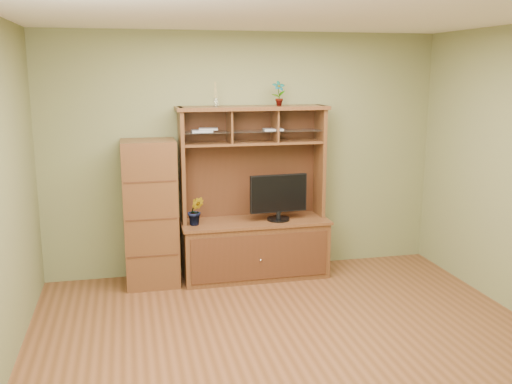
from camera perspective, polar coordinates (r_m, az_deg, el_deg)
name	(u,v)px	position (r m, az deg, el deg)	size (l,w,h in m)	color
room	(296,189)	(4.56, 4.05, 0.33)	(4.54, 4.04, 2.74)	#563118
media_hutch	(254,231)	(6.39, -0.18, -3.88)	(1.66, 0.61, 1.90)	#452313
monitor	(279,196)	(6.27, 2.27, -0.43)	(0.65, 0.25, 0.51)	black
orchid_plant	(196,211)	(6.13, -6.05, -1.89)	(0.17, 0.14, 0.31)	#22541C
top_plant	(279,93)	(6.30, 2.29, 9.84)	(0.14, 0.10, 0.27)	#3B6824
reed_diffuser	(215,97)	(6.15, -4.08, 9.47)	(0.05, 0.05, 0.26)	silver
magazines	(227,130)	(6.20, -2.88, 6.23)	(1.01, 0.18, 0.04)	#A5A5AA
side_cabinet	(151,213)	(6.18, -10.50, -2.12)	(0.56, 0.51, 1.57)	#452313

